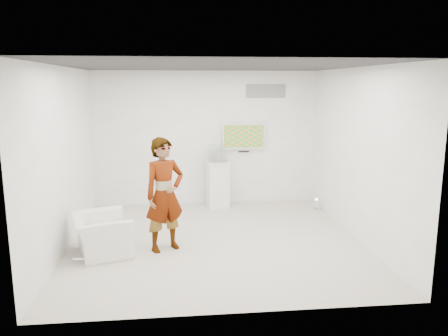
# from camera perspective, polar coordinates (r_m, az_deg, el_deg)

# --- Properties ---
(room) EXTENTS (5.01, 5.01, 3.00)m
(room) POSITION_cam_1_polar(r_m,az_deg,el_deg) (7.41, -1.12, 1.50)
(room) COLOR beige
(room) RESTS_ON ground
(tv) EXTENTS (1.00, 0.08, 0.60)m
(tv) POSITION_cam_1_polar(r_m,az_deg,el_deg) (9.91, 2.57, 4.19)
(tv) COLOR silver
(tv) RESTS_ON room
(logo_decal) EXTENTS (0.90, 0.02, 0.30)m
(logo_decal) POSITION_cam_1_polar(r_m,az_deg,el_deg) (9.96, 5.47, 9.96)
(logo_decal) COLOR slate
(logo_decal) RESTS_ON room
(person) EXTENTS (0.82, 0.72, 1.88)m
(person) POSITION_cam_1_polar(r_m,az_deg,el_deg) (7.19, -7.77, -3.47)
(person) COLOR white
(person) RESTS_ON room
(armchair) EXTENTS (1.13, 1.21, 0.64)m
(armchair) POSITION_cam_1_polar(r_m,az_deg,el_deg) (7.39, -15.69, -8.37)
(armchair) COLOR white
(armchair) RESTS_ON room
(pedestal) EXTENTS (0.55, 0.55, 1.03)m
(pedestal) POSITION_cam_1_polar(r_m,az_deg,el_deg) (9.74, -0.82, -2.11)
(pedestal) COLOR white
(pedestal) RESTS_ON room
(floor_uplight) EXTENTS (0.21, 0.21, 0.26)m
(floor_uplight) POSITION_cam_1_polar(r_m,az_deg,el_deg) (9.75, 11.96, -4.68)
(floor_uplight) COLOR white
(floor_uplight) RESTS_ON room
(vitrine) EXTENTS (0.37, 0.37, 0.36)m
(vitrine) POSITION_cam_1_polar(r_m,az_deg,el_deg) (9.61, -0.83, 1.92)
(vitrine) COLOR white
(vitrine) RESTS_ON pedestal
(console) EXTENTS (0.09, 0.16, 0.20)m
(console) POSITION_cam_1_polar(r_m,az_deg,el_deg) (9.62, -0.83, 1.46)
(console) COLOR white
(console) RESTS_ON pedestal
(wii_remote) EXTENTS (0.07, 0.14, 0.03)m
(wii_remote) POSITION_cam_1_polar(r_m,az_deg,el_deg) (7.28, -6.71, 2.77)
(wii_remote) COLOR white
(wii_remote) RESTS_ON person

